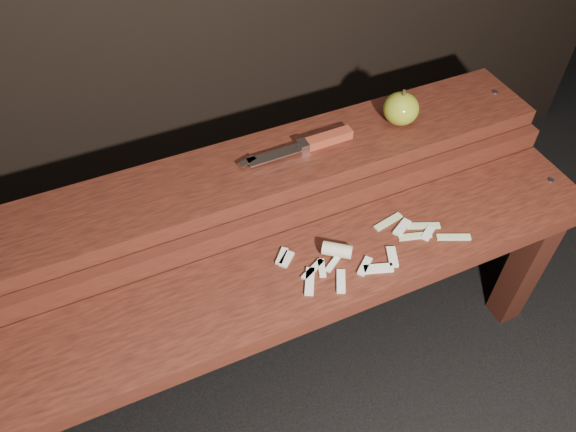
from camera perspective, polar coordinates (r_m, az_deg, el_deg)
name	(u,v)px	position (r m, az deg, el deg)	size (l,w,h in m)	color
ground	(298,355)	(1.42, 1.02, -13.98)	(60.00, 60.00, 0.00)	black
bench_front_tier	(314,292)	(1.09, 2.63, -7.77)	(1.20, 0.20, 0.42)	#36150D
bench_rear_tier	(267,193)	(1.17, -2.11, 2.32)	(1.20, 0.21, 0.50)	#36150D
apple	(401,109)	(1.21, 11.40, 10.64)	(0.08, 0.08, 0.08)	olive
knife	(315,143)	(1.14, 2.77, 7.46)	(0.25, 0.03, 0.02)	maroon
apple_scraps	(355,252)	(1.06, 6.86, -3.69)	(0.37, 0.14, 0.03)	beige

